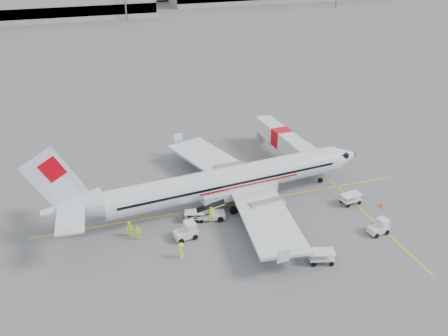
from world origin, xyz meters
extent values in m
plane|color=#56595B|center=(0.00, 0.00, 0.00)|extent=(360.00, 360.00, 0.00)
cube|color=yellow|center=(0.00, 0.00, 0.01)|extent=(44.00, 0.20, 0.01)
cube|color=yellow|center=(14.00, -8.00, 0.01)|extent=(0.20, 20.00, 0.01)
cone|color=#F64E11|center=(16.50, -5.83, 0.33)|extent=(0.40, 0.40, 0.66)
cone|color=#F64E11|center=(-1.29, 11.31, 0.29)|extent=(0.36, 0.36, 0.58)
cone|color=#F64E11|center=(5.26, -12.96, 0.30)|extent=(0.37, 0.37, 0.60)
imported|color=#C9E515|center=(-2.99, -2.87, 0.93)|extent=(0.76, 0.59, 1.86)
imported|color=#C9E515|center=(-11.88, -2.82, 0.89)|extent=(0.98, 1.07, 1.78)
imported|color=#C9E515|center=(-7.64, -7.98, 0.84)|extent=(0.76, 1.16, 1.67)
imported|color=#C9E515|center=(-11.16, -3.58, 0.82)|extent=(0.97, 0.41, 1.65)
camera|label=1|loc=(-15.88, -46.89, 29.96)|focal=40.00mm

